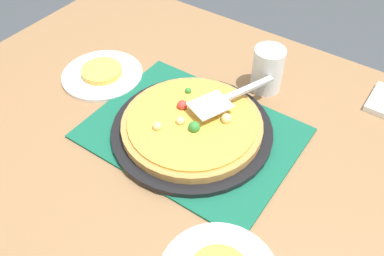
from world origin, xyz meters
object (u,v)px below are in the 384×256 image
at_px(served_slice_right, 102,71).
at_px(cup_far, 268,69).
at_px(plate_far_right, 102,75).
at_px(pizza_server, 227,98).
at_px(pizza, 192,124).
at_px(pizza_pan, 192,130).

bearing_deg(served_slice_right, cup_far, 28.48).
bearing_deg(cup_far, plate_far_right, -151.52).
relative_size(plate_far_right, pizza_server, 0.96).
height_order(served_slice_right, cup_far, cup_far).
bearing_deg(pizza, served_slice_right, 172.92).
xyz_separation_m(pizza_pan, cup_far, (0.06, 0.25, 0.05)).
bearing_deg(cup_far, pizza_pan, -103.85).
xyz_separation_m(pizza_pan, served_slice_right, (-0.33, 0.04, 0.01)).
xyz_separation_m(pizza, served_slice_right, (-0.33, 0.04, -0.02)).
height_order(pizza_pan, cup_far, cup_far).
relative_size(served_slice_right, cup_far, 0.92).
bearing_deg(served_slice_right, pizza_server, 7.70).
bearing_deg(plate_far_right, pizza_pan, -7.08).
bearing_deg(pizza, pizza_server, 67.19).
relative_size(pizza_pan, cup_far, 3.17).
bearing_deg(served_slice_right, pizza_pan, -7.08).
distance_m(plate_far_right, pizza_server, 0.37).
distance_m(pizza, served_slice_right, 0.33).
bearing_deg(plate_far_right, pizza_server, 7.70).
bearing_deg(plate_far_right, served_slice_right, 90.00).
bearing_deg(pizza_server, pizza, -112.81).
bearing_deg(pizza_pan, cup_far, 76.15).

